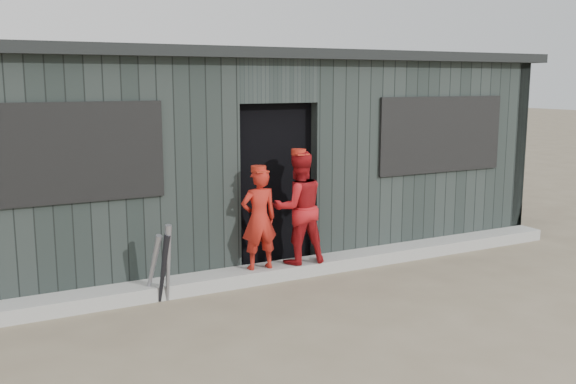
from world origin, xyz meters
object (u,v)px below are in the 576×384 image
dugout (230,152)px  player_grey_back (277,210)px  player_red_right (298,208)px  bat_left (153,267)px  bat_right (163,269)px  bat_mid (168,263)px  player_red_left (259,219)px

dugout → player_grey_back: bearing=-78.6°
player_red_right → player_grey_back: size_ratio=1.02×
bat_left → bat_right: bat_right is taller
player_grey_back → dugout: (-0.21, 1.02, 0.64)m
dugout → bat_mid: bearing=-127.9°
player_red_left → dugout: (0.37, 1.71, 0.56)m
bat_left → player_red_left: 1.31m
player_red_left → player_grey_back: bearing=-127.1°
bat_mid → bat_right: (-0.05, 0.00, -0.05)m
player_grey_back → bat_right: bearing=45.6°
bat_left → bat_right: bearing=-49.2°
bat_right → dugout: 2.64m
bat_left → player_red_right: player_red_right is taller
bat_right → dugout: dugout is taller
bat_right → player_grey_back: size_ratio=0.57×
player_red_right → dugout: dugout is taller
bat_left → bat_mid: bat_mid is taller
bat_left → dugout: bearing=48.2°
bat_right → player_red_right: player_red_right is taller
bat_right → dugout: size_ratio=0.09×
bat_right → player_red_left: (1.18, 0.21, 0.36)m
bat_right → player_red_right: size_ratio=0.56×
bat_mid → bat_right: size_ratio=1.14×
player_red_right → player_red_left: bearing=7.2°
bat_mid → player_grey_back: 1.94m
bat_mid → dugout: (1.50, 1.93, 0.87)m
bat_left → player_grey_back: 2.03m
player_grey_back → dugout: 1.23m
dugout → player_red_right: bearing=-85.4°
bat_right → player_red_left: 1.25m
bat_left → bat_mid: bearing=-37.2°
player_red_left → dugout: dugout is taller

